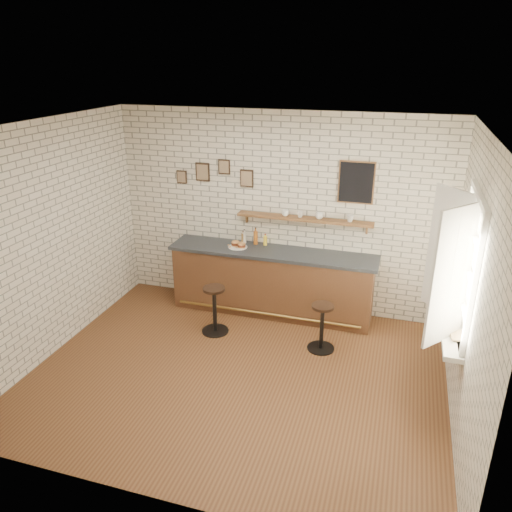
% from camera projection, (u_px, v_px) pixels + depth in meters
% --- Properties ---
extents(ground, '(5.00, 5.00, 0.00)m').
position_uv_depth(ground, '(237.00, 374.00, 6.23)').
color(ground, brown).
rests_on(ground, ground).
extents(bar_counter, '(3.10, 0.65, 1.01)m').
position_uv_depth(bar_counter, '(272.00, 282.00, 7.55)').
color(bar_counter, brown).
rests_on(bar_counter, ground).
extents(sandwich_plate, '(0.28, 0.28, 0.01)m').
position_uv_depth(sandwich_plate, '(238.00, 247.00, 7.49)').
color(sandwich_plate, white).
rests_on(sandwich_plate, bar_counter).
extents(ciabatta_sandwich, '(0.26, 0.19, 0.08)m').
position_uv_depth(ciabatta_sandwich, '(238.00, 244.00, 7.47)').
color(ciabatta_sandwich, tan).
rests_on(ciabatta_sandwich, sandwich_plate).
extents(potato_chips, '(0.27, 0.19, 0.00)m').
position_uv_depth(potato_chips, '(237.00, 246.00, 7.49)').
color(potato_chips, '#CC9148').
rests_on(potato_chips, sandwich_plate).
extents(bitters_bottle_brown, '(0.06, 0.06, 0.20)m').
position_uv_depth(bitters_bottle_brown, '(243.00, 238.00, 7.64)').
color(bitters_bottle_brown, brown).
rests_on(bitters_bottle_brown, bar_counter).
extents(bitters_bottle_white, '(0.06, 0.06, 0.22)m').
position_uv_depth(bitters_bottle_white, '(244.00, 237.00, 7.63)').
color(bitters_bottle_white, silver).
rests_on(bitters_bottle_white, bar_counter).
extents(bitters_bottle_amber, '(0.06, 0.06, 0.27)m').
position_uv_depth(bitters_bottle_amber, '(256.00, 237.00, 7.58)').
color(bitters_bottle_amber, '#9B5119').
rests_on(bitters_bottle_amber, bar_counter).
extents(condiment_bottle_yellow, '(0.06, 0.06, 0.18)m').
position_uv_depth(condiment_bottle_yellow, '(265.00, 240.00, 7.55)').
color(condiment_bottle_yellow, yellow).
rests_on(condiment_bottle_yellow, bar_counter).
extents(bar_stool_left, '(0.39, 0.39, 0.70)m').
position_uv_depth(bar_stool_left, '(215.00, 308.00, 7.04)').
color(bar_stool_left, black).
rests_on(bar_stool_left, ground).
extents(bar_stool_right, '(0.39, 0.39, 0.66)m').
position_uv_depth(bar_stool_right, '(322.00, 326.00, 6.62)').
color(bar_stool_right, black).
rests_on(bar_stool_right, ground).
extents(wall_shelf, '(2.00, 0.18, 0.18)m').
position_uv_depth(wall_shelf, '(304.00, 219.00, 7.25)').
color(wall_shelf, brown).
rests_on(wall_shelf, ground).
extents(shelf_cup_a, '(0.15, 0.15, 0.09)m').
position_uv_depth(shelf_cup_a, '(285.00, 213.00, 7.30)').
color(shelf_cup_a, white).
rests_on(shelf_cup_a, wall_shelf).
extents(shelf_cup_b, '(0.12, 0.12, 0.08)m').
position_uv_depth(shelf_cup_b, '(300.00, 214.00, 7.24)').
color(shelf_cup_b, white).
rests_on(shelf_cup_b, wall_shelf).
extents(shelf_cup_c, '(0.16, 0.16, 0.09)m').
position_uv_depth(shelf_cup_c, '(319.00, 216.00, 7.16)').
color(shelf_cup_c, white).
rests_on(shelf_cup_c, wall_shelf).
extents(shelf_cup_d, '(0.14, 0.14, 0.10)m').
position_uv_depth(shelf_cup_d, '(350.00, 218.00, 7.05)').
color(shelf_cup_d, white).
rests_on(shelf_cup_d, wall_shelf).
extents(back_wall_decor, '(2.96, 0.02, 0.56)m').
position_uv_depth(back_wall_decor, '(295.00, 179.00, 7.15)').
color(back_wall_decor, black).
rests_on(back_wall_decor, ground).
extents(window_sill, '(0.20, 1.35, 0.06)m').
position_uv_depth(window_sill, '(450.00, 328.00, 5.51)').
color(window_sill, white).
rests_on(window_sill, ground).
extents(casement_window, '(0.40, 1.30, 1.56)m').
position_uv_depth(casement_window, '(456.00, 265.00, 5.24)').
color(casement_window, white).
rests_on(casement_window, ground).
extents(book_lower, '(0.20, 0.23, 0.02)m').
position_uv_depth(book_lower, '(450.00, 335.00, 5.29)').
color(book_lower, tan).
rests_on(book_lower, window_sill).
extents(book_upper, '(0.19, 0.25, 0.02)m').
position_uv_depth(book_upper, '(450.00, 334.00, 5.26)').
color(book_upper, tan).
rests_on(book_upper, book_lower).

